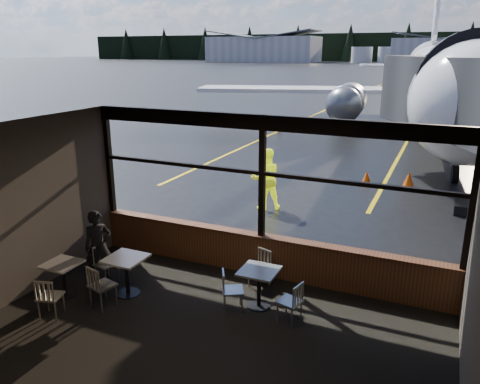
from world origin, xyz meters
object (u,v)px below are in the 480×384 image
Objects in this scene: cone_wing at (280,127)px; cone_extra at (367,178)px; chair_near_w at (233,291)px; chair_left_s at (50,297)px; jet_bridge at (455,133)px; airliner at (447,33)px; cafe_table_left at (64,279)px; chair_near_n at (259,269)px; chair_mid_s at (103,286)px; cafe_table_mid at (127,276)px; chair_mid_w at (106,265)px; chair_near_e at (289,302)px; cone_nose at (409,179)px; ground_crew at (266,179)px; passenger at (98,246)px; cafe_table_near at (259,288)px.

cone_extra is (6.81, -9.76, -0.00)m from cone_wing.
chair_left_s is at bearing -91.18° from chair_near_w.
airliner is at bearing 92.86° from jet_bridge.
cafe_table_left is 3.94m from chair_near_n.
cone_wing is at bearing 124.91° from cone_extra.
cone_wing is 1.01× the size of cone_extra.
jet_bridge is at bearing 49.39° from cafe_table_left.
jet_bridge is at bearing 67.78° from chair_mid_s.
chair_mid_w is (-0.70, 0.23, 0.01)m from cafe_table_mid.
chair_near_e is 0.99× the size of chair_near_w.
cone_nose is (4.59, 11.22, -0.18)m from chair_mid_s.
cone_nose is 12.49m from cone_wing.
ground_crew reaches higher than cone_wing.
ground_crew is (-4.27, -18.15, -4.77)m from airliner.
chair_mid_s is 1.77× the size of cone_extra.
chair_near_w is at bearing -116.46° from jet_bridge.
jet_bridge is at bearing -5.30° from passenger.
chair_near_n is 3.22m from chair_mid_w.
cafe_table_mid is at bearing 92.19° from chair_mid_s.
cafe_table_left is at bearing -130.61° from jet_bridge.
cone_wing is at bearing 108.23° from cafe_table_near.
chair_near_e is 1.02× the size of chair_near_n.
chair_near_w is at bearing -94.78° from cone_extra.
cafe_table_near is 0.96× the size of cafe_table_mid.
chair_mid_s is at bearing -1.00° from cafe_table_left.
chair_near_n is at bearing -33.14° from passenger.
passenger is 19.95m from cone_wing.
cone_extra is at bearing 16.07° from passenger.
cafe_table_left is 6.97m from ground_crew.
cafe_table_near is 0.75m from chair_near_e.
chair_near_n is at bearing 31.16° from cafe_table_mid.
chair_near_e is (4.41, 0.93, 0.04)m from cafe_table_left.
cafe_table_near is at bearing -114.79° from jet_bridge.
chair_near_e is at bearing -51.09° from passenger.
cafe_table_left is 1.00m from chair_mid_s.
cafe_table_mid is (-2.60, -0.63, 0.02)m from cafe_table_near.
chair_left_s is at bearing -107.54° from airliner.
cone_wing is (-6.38, 19.38, -0.13)m from cafe_table_near.
chair_mid_w is 1.49m from chair_left_s.
cafe_table_left is 3.43m from chair_near_w.
chair_near_e is at bearing -70.18° from cone_wing.
chair_left_s is (-4.06, -1.62, 0.01)m from chair_near_e.
chair_near_n is (-3.43, -6.03, -2.14)m from jet_bridge.
chair_mid_w reaches higher than cone_wing.
cafe_table_near reaches higher than cafe_table_left.
chair_near_w reaches higher than cafe_table_near.
cone_wing is at bearing -105.58° from ground_crew.
airliner is at bearing 76.43° from cafe_table_left.
cone_wing is (-3.02, 21.26, -0.16)m from chair_left_s.
airliner reaches higher than passenger.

